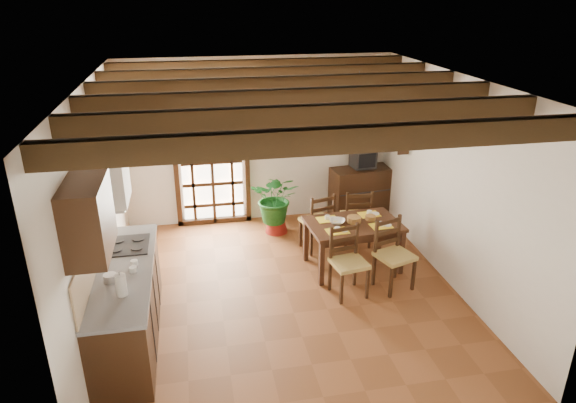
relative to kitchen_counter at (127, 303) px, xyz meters
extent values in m
plane|color=brown|center=(1.96, 0.60, -0.47)|extent=(5.00, 5.00, 0.00)
cube|color=silver|center=(1.96, 3.10, 0.93)|extent=(4.50, 0.02, 2.80)
cube|color=silver|center=(1.96, -1.90, 0.93)|extent=(4.50, 0.02, 2.80)
cube|color=silver|center=(-0.29, 0.60, 0.93)|extent=(0.02, 5.00, 2.80)
cube|color=silver|center=(4.21, 0.60, 0.93)|extent=(0.02, 5.00, 2.80)
cube|color=white|center=(1.96, 0.60, 2.33)|extent=(4.50, 5.00, 0.02)
cube|color=black|center=(1.96, -1.50, 2.22)|extent=(4.50, 0.14, 0.20)
cube|color=black|center=(1.96, -0.66, 2.22)|extent=(4.50, 0.14, 0.20)
cube|color=black|center=(1.96, 0.18, 2.22)|extent=(4.50, 0.14, 0.20)
cube|color=black|center=(1.96, 1.02, 2.22)|extent=(4.50, 0.14, 0.20)
cube|color=black|center=(1.96, 1.86, 2.22)|extent=(4.50, 0.14, 0.20)
cube|color=black|center=(1.96, 2.70, 2.22)|extent=(4.50, 0.14, 0.20)
cube|color=white|center=(1.16, 3.09, 0.63)|extent=(1.01, 0.02, 2.11)
cube|color=black|center=(1.16, 3.04, 1.77)|extent=(1.26, 0.10, 0.08)
cube|color=black|center=(0.57, 3.04, 0.63)|extent=(0.08, 0.10, 2.28)
cube|color=black|center=(1.75, 3.04, 0.63)|extent=(0.08, 0.10, 2.28)
cube|color=black|center=(1.16, 3.02, 0.63)|extent=(1.01, 0.03, 2.02)
cube|color=black|center=(0.01, 0.00, -0.03)|extent=(0.60, 2.20, 0.88)
cube|color=slate|center=(0.01, 0.00, 0.43)|extent=(0.64, 2.25, 0.04)
cube|color=tan|center=(-0.28, 0.00, 0.66)|extent=(0.02, 2.20, 0.50)
cube|color=black|center=(-0.12, -0.70, 1.38)|extent=(0.35, 0.80, 0.70)
cube|color=white|center=(-0.09, 0.55, 1.28)|extent=(0.38, 0.60, 0.50)
cube|color=silver|center=(-0.09, 0.55, 1.01)|extent=(0.32, 0.55, 0.04)
cube|color=black|center=(0.01, 0.55, 0.45)|extent=(0.50, 0.55, 0.02)
cylinder|color=white|center=(0.06, -0.55, 0.56)|extent=(0.11, 0.11, 0.24)
cylinder|color=silver|center=(-0.09, -0.25, 0.48)|extent=(0.14, 0.14, 0.10)
cube|color=#381E12|center=(3.03, 1.10, 0.21)|extent=(1.36, 0.93, 0.05)
cube|color=#381E12|center=(3.03, 1.10, 0.14)|extent=(1.22, 0.84, 0.09)
cube|color=#381E12|center=(3.59, 1.51, -0.14)|extent=(0.07, 0.07, 0.66)
cube|color=#381E12|center=(2.41, 1.42, -0.14)|extent=(0.07, 0.07, 0.66)
cube|color=#381E12|center=(3.64, 0.79, -0.14)|extent=(0.07, 0.07, 0.66)
cube|color=#381E12|center=(2.46, 0.70, -0.14)|extent=(0.07, 0.07, 0.66)
cube|color=tan|center=(2.75, 0.40, -0.01)|extent=(0.50, 0.48, 0.05)
cube|color=black|center=(2.72, 0.58, 0.23)|extent=(0.44, 0.11, 0.48)
cube|color=black|center=(2.75, 0.40, -0.24)|extent=(0.47, 0.46, 0.47)
cube|color=tan|center=(3.40, 0.45, 0.01)|extent=(0.56, 0.55, 0.05)
cube|color=black|center=(3.34, 0.62, 0.25)|extent=(0.44, 0.18, 0.49)
cube|color=black|center=(3.40, 0.45, -0.23)|extent=(0.53, 0.52, 0.48)
cube|color=tan|center=(2.65, 1.76, 0.00)|extent=(0.53, 0.52, 0.05)
cube|color=black|center=(2.70, 1.58, 0.24)|extent=(0.43, 0.15, 0.48)
cube|color=black|center=(2.65, 1.76, -0.24)|extent=(0.51, 0.49, 0.47)
cube|color=tan|center=(3.30, 1.80, 0.00)|extent=(0.48, 0.46, 0.05)
cube|color=black|center=(3.28, 1.63, 0.24)|extent=(0.44, 0.08, 0.48)
cube|color=black|center=(3.30, 1.80, -0.24)|extent=(0.46, 0.44, 0.47)
cube|color=yellow|center=(2.70, 0.90, 0.18)|extent=(0.30, 0.22, 0.01)
cube|color=yellow|center=(3.35, 0.90, 0.18)|extent=(0.30, 0.22, 0.01)
cube|color=yellow|center=(2.70, 1.31, 0.18)|extent=(0.30, 0.22, 0.01)
cube|color=yellow|center=(3.35, 1.31, 0.18)|extent=(0.30, 0.22, 0.01)
cylinder|color=olive|center=(3.03, 1.10, 0.23)|extent=(0.20, 0.20, 0.08)
imported|color=white|center=(2.79, 1.13, 0.26)|extent=(0.28, 0.28, 0.05)
cube|color=black|center=(3.72, 2.83, -0.02)|extent=(1.11, 0.61, 0.90)
cube|color=black|center=(3.72, 2.83, 0.61)|extent=(0.41, 0.38, 0.33)
cube|color=black|center=(3.72, 2.65, 0.61)|extent=(0.31, 0.05, 0.24)
cube|color=white|center=(3.46, 3.08, 1.28)|extent=(0.25, 0.03, 0.32)
cone|color=maroon|center=(2.14, 2.47, -0.36)|extent=(0.38, 0.38, 0.23)
imported|color=#144C19|center=(2.14, 2.47, 0.10)|extent=(2.47, 2.29, 2.25)
cube|color=black|center=(4.10, 2.20, 1.08)|extent=(0.20, 0.42, 0.03)
cube|color=black|center=(4.10, 2.03, 0.99)|extent=(0.18, 0.03, 0.18)
cube|color=black|center=(4.10, 2.37, 0.99)|extent=(0.18, 0.03, 0.18)
imported|color=#B2BFB2|center=(4.10, 2.20, 1.18)|extent=(0.15, 0.15, 0.15)
sphere|color=yellow|center=(4.10, 2.20, 1.39)|extent=(0.14, 0.14, 0.14)
cylinder|color=#144C19|center=(4.10, 2.20, 1.24)|extent=(0.01, 0.01, 0.28)
cube|color=brown|center=(4.18, 2.20, 1.58)|extent=(0.03, 0.32, 0.32)
cube|color=#C3B292|center=(4.17, 2.20, 1.58)|extent=(0.01, 0.26, 0.26)
cylinder|color=black|center=(3.03, 1.20, 1.98)|extent=(0.01, 0.01, 0.70)
cone|color=#FFEBCD|center=(3.03, 1.20, 1.61)|extent=(0.36, 0.36, 0.14)
sphere|color=#FFD88C|center=(3.03, 1.20, 1.53)|extent=(0.09, 0.09, 0.09)
camera|label=1|loc=(0.85, -5.19, 3.29)|focal=32.00mm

